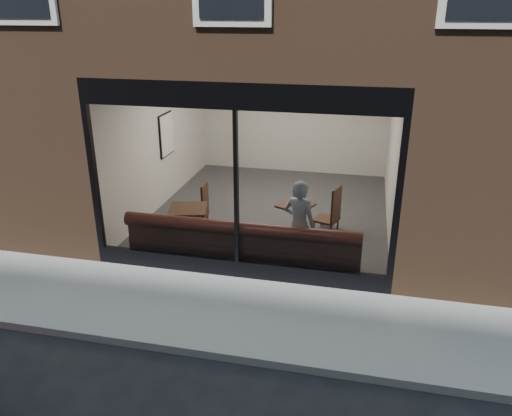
% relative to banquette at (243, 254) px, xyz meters
% --- Properties ---
extents(ground, '(120.00, 120.00, 0.00)m').
position_rel_banquette_xyz_m(ground, '(0.00, -2.45, -0.23)').
color(ground, black).
rests_on(ground, ground).
extents(sidewalk_near, '(40.00, 2.00, 0.01)m').
position_rel_banquette_xyz_m(sidewalk_near, '(0.00, -1.45, -0.22)').
color(sidewalk_near, gray).
rests_on(sidewalk_near, ground).
extents(kerb_near, '(40.00, 0.10, 0.12)m').
position_rel_banquette_xyz_m(kerb_near, '(0.00, -2.50, -0.17)').
color(kerb_near, gray).
rests_on(kerb_near, ground).
extents(host_building_pier_left, '(2.50, 12.00, 3.20)m').
position_rel_banquette_xyz_m(host_building_pier_left, '(-3.75, 5.55, 1.38)').
color(host_building_pier_left, brown).
rests_on(host_building_pier_left, ground).
extents(host_building_pier_right, '(2.50, 12.00, 3.20)m').
position_rel_banquette_xyz_m(host_building_pier_right, '(3.75, 5.55, 1.38)').
color(host_building_pier_right, brown).
rests_on(host_building_pier_right, ground).
extents(host_building_backfill, '(5.00, 6.00, 3.20)m').
position_rel_banquette_xyz_m(host_building_backfill, '(0.00, 8.55, 1.38)').
color(host_building_backfill, brown).
rests_on(host_building_backfill, ground).
extents(cafe_floor, '(6.00, 6.00, 0.00)m').
position_rel_banquette_xyz_m(cafe_floor, '(0.00, 2.55, -0.21)').
color(cafe_floor, '#2D2D30').
rests_on(cafe_floor, ground).
extents(cafe_ceiling, '(6.00, 6.00, 0.00)m').
position_rel_banquette_xyz_m(cafe_ceiling, '(0.00, 2.55, 2.97)').
color(cafe_ceiling, white).
rests_on(cafe_ceiling, host_building_upper).
extents(cafe_wall_back, '(5.00, 0.00, 5.00)m').
position_rel_banquette_xyz_m(cafe_wall_back, '(0.00, 5.54, 1.37)').
color(cafe_wall_back, silver).
rests_on(cafe_wall_back, ground).
extents(cafe_wall_left, '(0.00, 6.00, 6.00)m').
position_rel_banquette_xyz_m(cafe_wall_left, '(-2.49, 2.55, 1.37)').
color(cafe_wall_left, silver).
rests_on(cafe_wall_left, ground).
extents(cafe_wall_right, '(0.00, 6.00, 6.00)m').
position_rel_banquette_xyz_m(cafe_wall_right, '(2.49, 2.55, 1.37)').
color(cafe_wall_right, silver).
rests_on(cafe_wall_right, ground).
extents(storefront_kick, '(5.00, 0.10, 0.30)m').
position_rel_banquette_xyz_m(storefront_kick, '(0.00, -0.40, -0.08)').
color(storefront_kick, black).
rests_on(storefront_kick, ground).
extents(storefront_header, '(5.00, 0.10, 0.40)m').
position_rel_banquette_xyz_m(storefront_header, '(0.00, -0.40, 2.77)').
color(storefront_header, black).
rests_on(storefront_header, host_building_upper).
extents(storefront_mullion, '(0.06, 0.10, 2.50)m').
position_rel_banquette_xyz_m(storefront_mullion, '(0.00, -0.40, 1.32)').
color(storefront_mullion, black).
rests_on(storefront_mullion, storefront_kick).
extents(storefront_glass, '(4.80, 0.00, 4.80)m').
position_rel_banquette_xyz_m(storefront_glass, '(0.00, -0.43, 1.33)').
color(storefront_glass, white).
rests_on(storefront_glass, storefront_kick).
extents(banquette, '(4.00, 0.55, 0.45)m').
position_rel_banquette_xyz_m(banquette, '(0.00, 0.00, 0.00)').
color(banquette, '#3C1C16').
rests_on(banquette, cafe_floor).
extents(person, '(0.66, 0.54, 1.58)m').
position_rel_banquette_xyz_m(person, '(0.94, 0.18, 0.56)').
color(person, '#8BA2BF').
rests_on(person, cafe_floor).
extents(cafe_table_left, '(0.82, 0.82, 0.04)m').
position_rel_banquette_xyz_m(cafe_table_left, '(-1.19, 0.55, 0.52)').
color(cafe_table_left, '#332013').
rests_on(cafe_table_left, cafe_floor).
extents(cafe_table_right, '(0.75, 0.75, 0.04)m').
position_rel_banquette_xyz_m(cafe_table_right, '(0.73, 1.16, 0.52)').
color(cafe_table_right, '#332013').
rests_on(cafe_table_right, cafe_floor).
extents(cafe_chair_left, '(0.44, 0.44, 0.04)m').
position_rel_banquette_xyz_m(cafe_chair_left, '(-1.33, 1.39, 0.01)').
color(cafe_chair_left, '#332013').
rests_on(cafe_chair_left, cafe_floor).
extents(cafe_chair_right, '(0.55, 0.55, 0.04)m').
position_rel_banquette_xyz_m(cafe_chair_right, '(1.28, 1.80, 0.01)').
color(cafe_chair_right, '#332013').
rests_on(cafe_chair_right, cafe_floor).
extents(wall_poster, '(0.02, 0.68, 0.90)m').
position_rel_banquette_xyz_m(wall_poster, '(-2.45, 2.79, 1.32)').
color(wall_poster, white).
rests_on(wall_poster, cafe_wall_left).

